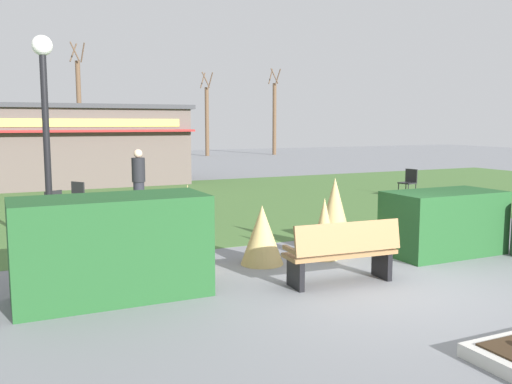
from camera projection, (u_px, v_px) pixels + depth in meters
ground_plane at (394, 288)px, 7.99m from camera, size 80.00×80.00×0.00m
lawn_patch at (187, 203)px, 16.42m from camera, size 36.00×12.00×0.01m
park_bench at (343, 252)px, 8.10m from camera, size 1.73×0.63×0.95m
hedge_left at (112, 247)px, 7.47m from camera, size 2.55×1.10×1.39m
hedge_right at (443, 223)px, 10.00m from camera, size 2.11×1.10×1.14m
ornamental_grass_behind_left at (262, 235)px, 9.27m from camera, size 0.72×0.72×1.00m
ornamental_grass_behind_right at (335, 215)px, 10.12m from camera, size 0.75×0.75×1.37m
ornamental_grass_behind_center at (324, 229)px, 9.62m from camera, size 0.50×0.50×1.07m
ornamental_grass_behind_far at (188, 227)px, 8.95m from camera, size 0.69×0.69×1.38m
lamppost_mid at (45, 117)px, 9.91m from camera, size 0.36×0.36×3.90m
food_kiosk at (56, 145)px, 21.10m from camera, size 9.75×4.65×3.04m
cafe_chair_west at (409, 180)px, 17.76m from camera, size 0.52×0.52×0.89m
cafe_chair_east at (50, 207)px, 12.17m from camera, size 0.61×0.61×0.89m
cafe_chair_center at (75, 197)px, 13.85m from camera, size 0.61×0.61×0.89m
person_strolling at (139, 181)px, 14.28m from camera, size 0.34×0.34×1.69m
parked_car_west_slot at (12, 158)px, 27.46m from camera, size 4.23×2.11×1.20m
tree_left_bg at (207, 119)px, 39.60m from camera, size 0.91×0.96×5.93m
tree_right_bg at (274, 117)px, 41.09m from camera, size 0.91×0.96×6.32m
tree_center_bg at (79, 109)px, 33.05m from camera, size 0.91×0.96×7.07m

